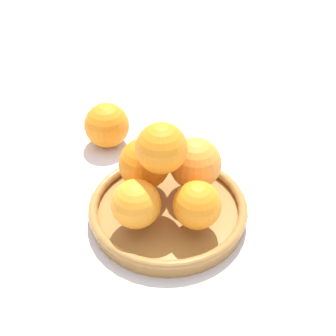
% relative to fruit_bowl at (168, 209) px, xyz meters
% --- Properties ---
extents(ground_plane, '(4.00, 4.00, 0.00)m').
position_rel_fruit_bowl_xyz_m(ground_plane, '(0.00, 0.00, -0.02)').
color(ground_plane, silver).
extents(fruit_bowl, '(0.24, 0.24, 0.03)m').
position_rel_fruit_bowl_xyz_m(fruit_bowl, '(0.00, 0.00, 0.00)').
color(fruit_bowl, '#A57238').
rests_on(fruit_bowl, ground_plane).
extents(orange_pile, '(0.18, 0.19, 0.13)m').
position_rel_fruit_bowl_xyz_m(orange_pile, '(0.01, -0.01, 0.06)').
color(orange_pile, orange).
rests_on(orange_pile, fruit_bowl).
extents(stray_orange, '(0.08, 0.08, 0.08)m').
position_rel_fruit_bowl_xyz_m(stray_orange, '(0.20, -0.10, 0.03)').
color(stray_orange, orange).
rests_on(stray_orange, ground_plane).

